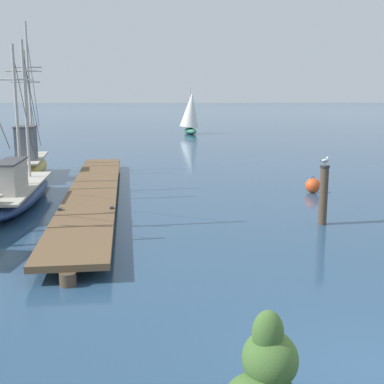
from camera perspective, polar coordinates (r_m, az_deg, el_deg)
ground_plane at (r=8.29m, az=20.32°, el=-18.93°), size 400.00×400.00×0.00m
floating_dock at (r=19.74m, az=-11.01°, el=0.11°), size 2.88×17.96×0.53m
fishing_boat_0 at (r=25.70m, az=-17.78°, el=3.27°), size 2.10×7.63×7.46m
fishing_boat_1 at (r=19.47m, az=-18.87°, el=0.15°), size 1.88×8.59×6.06m
mooring_piling at (r=16.24m, az=14.53°, el=-0.23°), size 0.30×0.30×1.86m
perched_seagull at (r=16.07m, az=14.70°, el=3.41°), size 0.33×0.28×0.27m
coastal_shrub at (r=6.56m, az=8.27°, el=-19.61°), size 0.92×0.93×1.52m
mooring_buoy at (r=21.43m, az=13.39°, el=0.71°), size 0.61×0.61×0.68m
distant_sailboat at (r=50.73m, az=-0.17°, el=8.81°), size 2.35×3.76×4.60m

